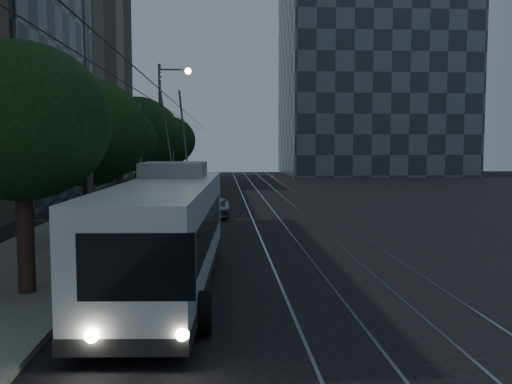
{
  "coord_description": "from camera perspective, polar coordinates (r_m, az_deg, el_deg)",
  "views": [
    {
      "loc": [
        -1.43,
        -18.06,
        4.08
      ],
      "look_at": [
        -0.02,
        4.14,
        2.13
      ],
      "focal_mm": 40.0,
      "sensor_mm": 36.0,
      "label": 1
    }
  ],
  "objects": [
    {
      "name": "ground",
      "position": [
        18.57,
        0.88,
        -7.69
      ],
      "size": [
        120.0,
        120.0,
        0.0
      ],
      "primitive_type": "plane",
      "color": "black",
      "rests_on": "ground"
    },
    {
      "name": "sidewalk",
      "position": [
        38.75,
        -12.63,
        -1.05
      ],
      "size": [
        5.0,
        90.0,
        0.15
      ],
      "primitive_type": "cube",
      "color": "slate",
      "rests_on": "ground"
    },
    {
      "name": "tram_rails",
      "position": [
        38.48,
        2.25,
        -1.08
      ],
      "size": [
        4.52,
        90.0,
        0.02
      ],
      "color": "gray",
      "rests_on": "ground"
    },
    {
      "name": "overhead_wires",
      "position": [
        38.23,
        -8.98,
        4.02
      ],
      "size": [
        2.23,
        90.0,
        6.0
      ],
      "color": "black",
      "rests_on": "ground"
    },
    {
      "name": "building_tan_far",
      "position": [
        63.98,
        -20.38,
        16.73
      ],
      "size": [
        14.4,
        22.4,
        34.8
      ],
      "color": "gray",
      "rests_on": "ground"
    },
    {
      "name": "building_distant_right",
      "position": [
        76.01,
        11.4,
        10.88
      ],
      "size": [
        22.0,
        18.0,
        24.0
      ],
      "primitive_type": "cube",
      "color": "#323840",
      "rests_on": "ground"
    },
    {
      "name": "trolleybus",
      "position": [
        15.88,
        -8.92,
        -4.09
      ],
      "size": [
        2.99,
        11.59,
        5.63
      ],
      "rotation": [
        0.0,
        0.0,
        -0.05
      ],
      "color": "silver",
      "rests_on": "ground"
    },
    {
      "name": "pickup_silver",
      "position": [
        31.76,
        -5.91,
        -1.01
      ],
      "size": [
        4.06,
        6.05,
        1.54
      ],
      "primitive_type": "imported",
      "rotation": [
        0.0,
        0.0,
        0.3
      ],
      "color": "#A9ABB0",
      "rests_on": "ground"
    },
    {
      "name": "car_white_a",
      "position": [
        36.61,
        -5.61,
        -0.24
      ],
      "size": [
        2.55,
        4.64,
        1.5
      ],
      "primitive_type": "imported",
      "rotation": [
        0.0,
        0.0,
        -0.19
      ],
      "color": "white",
      "rests_on": "ground"
    },
    {
      "name": "car_white_b",
      "position": [
        42.29,
        -7.51,
        0.29
      ],
      "size": [
        3.09,
        4.76,
        1.28
      ],
      "primitive_type": "imported",
      "rotation": [
        0.0,
        0.0,
        -0.32
      ],
      "color": "silver",
      "rests_on": "ground"
    },
    {
      "name": "car_white_c",
      "position": [
        47.22,
        -6.01,
        0.82
      ],
      "size": [
        1.8,
        4.15,
        1.33
      ],
      "primitive_type": "imported",
      "rotation": [
        0.0,
        0.0,
        0.1
      ],
      "color": "#ADADB2",
      "rests_on": "ground"
    },
    {
      "name": "car_white_d",
      "position": [
        49.69,
        -5.09,
        1.01
      ],
      "size": [
        2.06,
        3.92,
        1.27
      ],
      "primitive_type": "imported",
      "rotation": [
        0.0,
        0.0,
        -0.15
      ],
      "color": "silver",
      "rests_on": "ground"
    },
    {
      "name": "tree_0",
      "position": [
        15.9,
        -22.4,
        6.47
      ],
      "size": [
        4.55,
        4.55,
        6.66
      ],
      "color": "black",
      "rests_on": "ground"
    },
    {
      "name": "tree_1",
      "position": [
        23.38,
        -16.54,
        5.68
      ],
      "size": [
        4.71,
        4.71,
        6.58
      ],
      "color": "black",
      "rests_on": "ground"
    },
    {
      "name": "tree_2",
      "position": [
        32.54,
        -13.54,
        5.04
      ],
      "size": [
        4.18,
        4.18,
        6.08
      ],
      "color": "black",
      "rests_on": "ground"
    },
    {
      "name": "tree_3",
      "position": [
        39.58,
        -11.79,
        5.81
      ],
      "size": [
        5.39,
        5.39,
        7.15
      ],
      "color": "black",
      "rests_on": "ground"
    },
    {
      "name": "tree_4",
      "position": [
        43.03,
        -11.13,
        5.86
      ],
      "size": [
        5.22,
        5.22,
        7.15
      ],
      "color": "black",
      "rests_on": "ground"
    },
    {
      "name": "tree_5",
      "position": [
        57.31,
        -8.75,
        5.1
      ],
      "size": [
        5.33,
        5.33,
        6.64
      ],
      "color": "black",
      "rests_on": "ground"
    },
    {
      "name": "streetlamp_near",
      "position": [
        19.97,
        -15.31,
        11.07
      ],
      "size": [
        2.51,
        0.44,
        10.42
      ],
      "color": "slate",
      "rests_on": "ground"
    },
    {
      "name": "streetlamp_far",
      "position": [
        41.37,
        -9.0,
        7.32
      ],
      "size": [
        2.33,
        0.44,
        9.59
      ],
      "color": "slate",
      "rests_on": "ground"
    }
  ]
}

